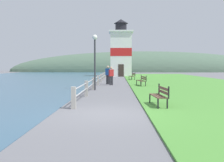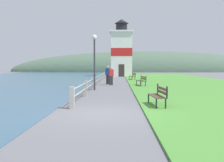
{
  "view_description": "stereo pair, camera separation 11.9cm",
  "coord_description": "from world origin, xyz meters",
  "px_view_note": "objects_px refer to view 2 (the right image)",
  "views": [
    {
      "loc": [
        0.42,
        -8.99,
        1.75
      ],
      "look_at": [
        -0.13,
        14.74,
        0.3
      ],
      "focal_mm": 40.0,
      "sensor_mm": 36.0,
      "label": 1
    },
    {
      "loc": [
        0.54,
        -8.99,
        1.75
      ],
      "look_at": [
        -0.13,
        14.74,
        0.3
      ],
      "focal_mm": 40.0,
      "sensor_mm": 36.0,
      "label": 2
    }
  ],
  "objects_px": {
    "park_bench_far": "(133,76)",
    "person_strolling": "(111,75)",
    "park_bench_near": "(159,94)",
    "lighthouse": "(121,51)",
    "person_by_railing": "(108,74)",
    "park_bench_midway": "(142,80)",
    "lamp_post": "(94,52)"
  },
  "relations": [
    {
      "from": "park_bench_midway",
      "to": "park_bench_near",
      "type": "bearing_deg",
      "value": 80.63
    },
    {
      "from": "park_bench_midway",
      "to": "lighthouse",
      "type": "height_order",
      "value": "lighthouse"
    },
    {
      "from": "lighthouse",
      "to": "person_strolling",
      "type": "distance_m",
      "value": 19.78
    },
    {
      "from": "park_bench_near",
      "to": "person_by_railing",
      "type": "relative_size",
      "value": 0.93
    },
    {
      "from": "park_bench_midway",
      "to": "person_strolling",
      "type": "bearing_deg",
      "value": -30.17
    },
    {
      "from": "park_bench_midway",
      "to": "person_strolling",
      "type": "xyz_separation_m",
      "value": [
        -2.66,
        1.09,
        0.36
      ]
    },
    {
      "from": "person_by_railing",
      "to": "person_strolling",
      "type": "bearing_deg",
      "value": -138.6
    },
    {
      "from": "park_bench_near",
      "to": "lighthouse",
      "type": "xyz_separation_m",
      "value": [
        -1.28,
        31.38,
        3.63
      ]
    },
    {
      "from": "park_bench_midway",
      "to": "park_bench_far",
      "type": "height_order",
      "value": "same"
    },
    {
      "from": "lighthouse",
      "to": "person_by_railing",
      "type": "xyz_separation_m",
      "value": [
        -1.47,
        -18.27,
        -3.21
      ]
    },
    {
      "from": "park_bench_far",
      "to": "lighthouse",
      "type": "relative_size",
      "value": 0.2
    },
    {
      "from": "park_bench_midway",
      "to": "person_strolling",
      "type": "distance_m",
      "value": 2.9
    },
    {
      "from": "park_bench_far",
      "to": "lighthouse",
      "type": "bearing_deg",
      "value": -90.9
    },
    {
      "from": "person_by_railing",
      "to": "lamp_post",
      "type": "bearing_deg",
      "value": -161.6
    },
    {
      "from": "lighthouse",
      "to": "person_by_railing",
      "type": "bearing_deg",
      "value": -94.59
    },
    {
      "from": "park_bench_far",
      "to": "lighthouse",
      "type": "height_order",
      "value": "lighthouse"
    },
    {
      "from": "park_bench_near",
      "to": "park_bench_midway",
      "type": "xyz_separation_m",
      "value": [
        0.27,
        10.82,
        0.0
      ]
    },
    {
      "from": "park_bench_far",
      "to": "park_bench_near",
      "type": "bearing_deg",
      "value": 82.48
    },
    {
      "from": "park_bench_near",
      "to": "person_strolling",
      "type": "bearing_deg",
      "value": -83.23
    },
    {
      "from": "person_by_railing",
      "to": "lamp_post",
      "type": "xyz_separation_m",
      "value": [
        -0.69,
        -5.88,
        1.79
      ]
    },
    {
      "from": "person_by_railing",
      "to": "park_bench_midway",
      "type": "bearing_deg",
      "value": -102.15
    },
    {
      "from": "person_strolling",
      "to": "lamp_post",
      "type": "bearing_deg",
      "value": 141.33
    },
    {
      "from": "person_strolling",
      "to": "person_by_railing",
      "type": "bearing_deg",
      "value": -9.78
    },
    {
      "from": "park_bench_midway",
      "to": "person_strolling",
      "type": "height_order",
      "value": "person_strolling"
    },
    {
      "from": "park_bench_near",
      "to": "park_bench_midway",
      "type": "bearing_deg",
      "value": -96.03
    },
    {
      "from": "lamp_post",
      "to": "park_bench_midway",
      "type": "bearing_deg",
      "value": 44.0
    },
    {
      "from": "lighthouse",
      "to": "park_bench_far",
      "type": "bearing_deg",
      "value": -83.42
    },
    {
      "from": "person_strolling",
      "to": "park_bench_near",
      "type": "bearing_deg",
      "value": 165.3
    },
    {
      "from": "park_bench_midway",
      "to": "person_by_railing",
      "type": "height_order",
      "value": "person_by_railing"
    },
    {
      "from": "park_bench_far",
      "to": "person_strolling",
      "type": "height_order",
      "value": "person_strolling"
    },
    {
      "from": "park_bench_midway",
      "to": "lamp_post",
      "type": "bearing_deg",
      "value": 36.08
    },
    {
      "from": "person_strolling",
      "to": "person_by_railing",
      "type": "xyz_separation_m",
      "value": [
        -0.35,
        1.21,
        0.05
      ]
    }
  ]
}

